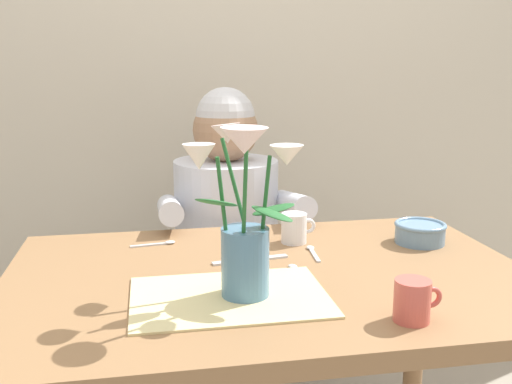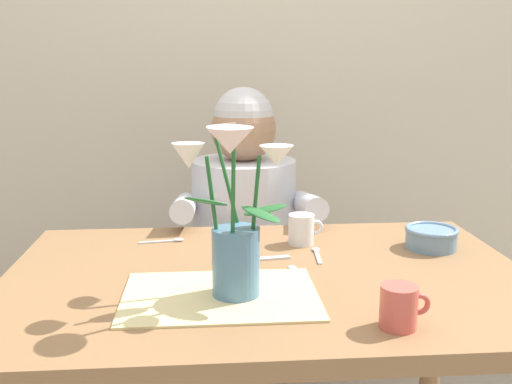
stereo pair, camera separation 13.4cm
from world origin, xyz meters
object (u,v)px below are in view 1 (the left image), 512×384
(ceramic_bowl, at_px, (420,232))
(ceramic_mug, at_px, (295,228))
(seated_person, at_px, (227,260))
(tea_cup, at_px, (413,300))
(flower_vase, at_px, (243,217))
(dinner_knife, at_px, (250,260))

(ceramic_bowl, xyz_separation_m, ceramic_mug, (-0.33, 0.06, 0.01))
(seated_person, height_order, ceramic_mug, seated_person)
(ceramic_bowl, bearing_deg, tea_cup, -117.28)
(flower_vase, height_order, ceramic_mug, flower_vase)
(flower_vase, relative_size, tea_cup, 3.85)
(flower_vase, bearing_deg, dinner_knife, 76.69)
(seated_person, distance_m, tea_cup, 0.96)
(seated_person, bearing_deg, tea_cup, -72.62)
(flower_vase, bearing_deg, ceramic_bowl, 28.71)
(tea_cup, bearing_deg, flower_vase, 151.26)
(dinner_knife, height_order, tea_cup, tea_cup)
(ceramic_bowl, distance_m, tea_cup, 0.50)
(flower_vase, xyz_separation_m, dinner_knife, (0.05, 0.23, -0.17))
(ceramic_bowl, relative_size, ceramic_mug, 1.46)
(ceramic_bowl, relative_size, tea_cup, 1.46)
(flower_vase, distance_m, ceramic_bowl, 0.61)
(dinner_knife, xyz_separation_m, tea_cup, (0.24, -0.39, 0.04))
(flower_vase, relative_size, ceramic_bowl, 2.63)
(ceramic_bowl, bearing_deg, dinner_knife, -172.72)
(ceramic_mug, distance_m, tea_cup, 0.52)
(flower_vase, xyz_separation_m, ceramic_mug, (0.19, 0.35, -0.13))
(ceramic_mug, bearing_deg, ceramic_bowl, -10.97)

